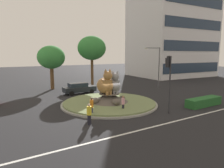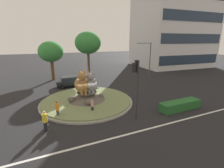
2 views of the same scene
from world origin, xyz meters
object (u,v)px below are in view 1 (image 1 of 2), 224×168
object	(u,v)px
cat_statue_tabby	(105,85)
streetlight_arm	(157,64)
traffic_light_mast	(169,72)
second_tree_near_tower	(51,58)
pedestrian_orange_shirt	(92,106)
broadleaf_tree_behind_island	(92,48)
pedestrian_pink_shirt	(123,103)
pedestrian_yellow_shirt	(89,114)
cat_statue_grey	(114,85)
hatchback_near_shophouse	(79,88)
office_tower	(172,17)

from	to	relation	value
cat_statue_tabby	streetlight_arm	world-z (taller)	streetlight_arm
traffic_light_mast	second_tree_near_tower	size ratio (longest dim) A/B	0.78
pedestrian_orange_shirt	broadleaf_tree_behind_island	bearing A→B (deg)	-45.42
broadleaf_tree_behind_island	pedestrian_pink_shirt	bearing A→B (deg)	-104.49
second_tree_near_tower	pedestrian_yellow_shirt	size ratio (longest dim) A/B	4.04
streetlight_arm	pedestrian_pink_shirt	size ratio (longest dim) A/B	4.26
second_tree_near_tower	pedestrian_yellow_shirt	distance (m)	18.52
traffic_light_mast	pedestrian_orange_shirt	world-z (taller)	traffic_light_mast
broadleaf_tree_behind_island	cat_statue_grey	bearing A→B (deg)	-104.17
hatchback_near_shophouse	pedestrian_orange_shirt	bearing A→B (deg)	-106.25
office_tower	pedestrian_orange_shirt	bearing A→B (deg)	-143.69
cat_statue_tabby	office_tower	world-z (taller)	office_tower
office_tower	pedestrian_pink_shirt	distance (m)	39.19
cat_statue_grey	pedestrian_pink_shirt	size ratio (longest dim) A/B	1.62
hatchback_near_shophouse	traffic_light_mast	bearing A→B (deg)	-75.33
streetlight_arm	pedestrian_orange_shirt	size ratio (longest dim) A/B	3.85
office_tower	broadleaf_tree_behind_island	world-z (taller)	office_tower
cat_statue_grey	second_tree_near_tower	distance (m)	14.11
traffic_light_mast	broadleaf_tree_behind_island	distance (m)	17.86
traffic_light_mast	pedestrian_orange_shirt	size ratio (longest dim) A/B	3.12
cat_statue_grey	streetlight_arm	world-z (taller)	streetlight_arm
cat_statue_grey	traffic_light_mast	distance (m)	6.38
office_tower	streetlight_arm	bearing A→B (deg)	-139.36
pedestrian_pink_shirt	pedestrian_orange_shirt	world-z (taller)	pedestrian_orange_shirt
cat_statue_grey	traffic_light_mast	world-z (taller)	traffic_light_mast
cat_statue_tabby	cat_statue_grey	xyz separation A→B (m)	(1.13, -0.03, -0.09)
pedestrian_pink_shirt	hatchback_near_shophouse	xyz separation A→B (m)	(-0.29, 10.64, -0.02)
streetlight_arm	pedestrian_pink_shirt	distance (m)	15.61
pedestrian_orange_shirt	office_tower	bearing A→B (deg)	-76.91
traffic_light_mast	streetlight_arm	size ratio (longest dim) A/B	0.81
streetlight_arm	pedestrian_yellow_shirt	world-z (taller)	streetlight_arm
cat_statue_tabby	second_tree_near_tower	distance (m)	13.84
cat_statue_tabby	office_tower	size ratio (longest dim) A/B	0.10
pedestrian_pink_shirt	hatchback_near_shophouse	distance (m)	10.64
broadleaf_tree_behind_island	streetlight_arm	world-z (taller)	broadleaf_tree_behind_island
pedestrian_pink_shirt	hatchback_near_shophouse	world-z (taller)	pedestrian_pink_shirt
streetlight_arm	pedestrian_yellow_shirt	distance (m)	20.10
cat_statue_grey	broadleaf_tree_behind_island	xyz separation A→B (m)	(3.03, 12.01, 4.34)
pedestrian_yellow_shirt	second_tree_near_tower	bearing A→B (deg)	142.70
cat_statue_grey	hatchback_near_shophouse	size ratio (longest dim) A/B	0.56
cat_statue_grey	office_tower	distance (m)	36.51
broadleaf_tree_behind_island	pedestrian_pink_shirt	size ratio (longest dim) A/B	5.49
cat_statue_grey	office_tower	xyz separation A→B (m)	(28.87, 18.41, 12.66)
traffic_light_mast	pedestrian_yellow_shirt	xyz separation A→B (m)	(-7.64, 1.10, -3.06)
streetlight_arm	pedestrian_orange_shirt	distance (m)	18.22
broadleaf_tree_behind_island	second_tree_near_tower	distance (m)	6.75
streetlight_arm	pedestrian_yellow_shirt	bearing A→B (deg)	47.71
office_tower	second_tree_near_tower	size ratio (longest dim) A/B	4.28
second_tree_near_tower	pedestrian_pink_shirt	distance (m)	17.08
hatchback_near_shophouse	pedestrian_pink_shirt	bearing A→B (deg)	-88.65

